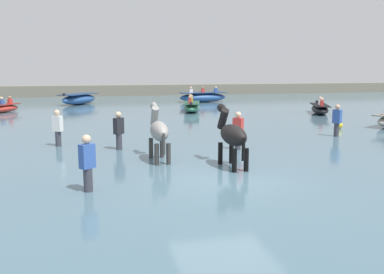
{
  "coord_description": "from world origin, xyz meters",
  "views": [
    {
      "loc": [
        -3.11,
        -9.68,
        3.07
      ],
      "look_at": [
        -0.07,
        3.32,
        0.85
      ],
      "focal_mm": 39.13,
      "sensor_mm": 36.0,
      "label": 1
    }
  ],
  "objects_px": {
    "boat_far_inshore": "(2,108)",
    "person_onlooker_right": "(88,169)",
    "boat_mid_outer": "(320,109)",
    "boat_distant_east": "(79,99)",
    "person_wading_mid": "(238,134)",
    "boat_near_port": "(192,107)",
    "person_spectator_far": "(337,123)",
    "horse_trailing_black": "(232,136)",
    "person_onlooker_left": "(58,132)",
    "channel_buoy": "(339,125)",
    "person_wading_close": "(119,134)",
    "horse_lead_grey": "(159,132)",
    "boat_near_starboard": "(203,97)"
  },
  "relations": [
    {
      "from": "boat_far_inshore",
      "to": "person_spectator_far",
      "type": "distance_m",
      "value": 19.63
    },
    {
      "from": "horse_lead_grey",
      "to": "boat_near_port",
      "type": "distance_m",
      "value": 13.89
    },
    {
      "from": "boat_far_inshore",
      "to": "person_onlooker_right",
      "type": "xyz_separation_m",
      "value": [
        5.33,
        -18.26,
        0.25
      ]
    },
    {
      "from": "boat_far_inshore",
      "to": "person_onlooker_right",
      "type": "bearing_deg",
      "value": -73.74
    },
    {
      "from": "boat_near_port",
      "to": "person_spectator_far",
      "type": "distance_m",
      "value": 11.08
    },
    {
      "from": "person_onlooker_left",
      "to": "channel_buoy",
      "type": "bearing_deg",
      "value": 7.49
    },
    {
      "from": "boat_distant_east",
      "to": "channel_buoy",
      "type": "relative_size",
      "value": 4.91
    },
    {
      "from": "person_onlooker_right",
      "to": "person_wading_mid",
      "type": "bearing_deg",
      "value": 38.22
    },
    {
      "from": "horse_trailing_black",
      "to": "person_onlooker_right",
      "type": "distance_m",
      "value": 4.14
    },
    {
      "from": "person_wading_mid",
      "to": "boat_distant_east",
      "type": "bearing_deg",
      "value": 106.67
    },
    {
      "from": "horse_lead_grey",
      "to": "channel_buoy",
      "type": "height_order",
      "value": "horse_lead_grey"
    },
    {
      "from": "boat_distant_east",
      "to": "boat_near_starboard",
      "type": "bearing_deg",
      "value": 0.05
    },
    {
      "from": "boat_far_inshore",
      "to": "person_wading_mid",
      "type": "xyz_separation_m",
      "value": [
        10.16,
        -14.45,
        0.25
      ]
    },
    {
      "from": "boat_mid_outer",
      "to": "channel_buoy",
      "type": "bearing_deg",
      "value": -112.39
    },
    {
      "from": "boat_mid_outer",
      "to": "person_spectator_far",
      "type": "height_order",
      "value": "person_spectator_far"
    },
    {
      "from": "boat_distant_east",
      "to": "person_wading_close",
      "type": "xyz_separation_m",
      "value": [
        1.87,
        -18.31,
        0.13
      ]
    },
    {
      "from": "boat_near_port",
      "to": "person_wading_mid",
      "type": "xyz_separation_m",
      "value": [
        -1.25,
        -12.21,
        0.21
      ]
    },
    {
      "from": "boat_distant_east",
      "to": "person_wading_mid",
      "type": "bearing_deg",
      "value": -73.33
    },
    {
      "from": "boat_near_port",
      "to": "person_onlooker_left",
      "type": "bearing_deg",
      "value": -125.07
    },
    {
      "from": "boat_mid_outer",
      "to": "person_onlooker_left",
      "type": "bearing_deg",
      "value": -152.7
    },
    {
      "from": "person_wading_close",
      "to": "person_spectator_far",
      "type": "bearing_deg",
      "value": 5.24
    },
    {
      "from": "person_spectator_far",
      "to": "person_onlooker_left",
      "type": "bearing_deg",
      "value": 178.37
    },
    {
      "from": "boat_far_inshore",
      "to": "horse_trailing_black",
      "type": "bearing_deg",
      "value": -61.32
    },
    {
      "from": "boat_near_port",
      "to": "person_spectator_far",
      "type": "relative_size",
      "value": 1.92
    },
    {
      "from": "person_onlooker_right",
      "to": "boat_mid_outer",
      "type": "bearing_deg",
      "value": 44.84
    },
    {
      "from": "boat_distant_east",
      "to": "boat_far_inshore",
      "type": "distance_m",
      "value": 6.49
    },
    {
      "from": "horse_lead_grey",
      "to": "boat_mid_outer",
      "type": "bearing_deg",
      "value": 42.84
    },
    {
      "from": "boat_mid_outer",
      "to": "boat_far_inshore",
      "type": "bearing_deg",
      "value": 164.91
    },
    {
      "from": "person_spectator_far",
      "to": "person_wading_close",
      "type": "xyz_separation_m",
      "value": [
        -8.63,
        -0.79,
        0.0
      ]
    },
    {
      "from": "boat_distant_east",
      "to": "boat_far_inshore",
      "type": "xyz_separation_m",
      "value": [
        -4.41,
        -4.77,
        -0.13
      ]
    },
    {
      "from": "person_onlooker_left",
      "to": "person_spectator_far",
      "type": "relative_size",
      "value": 1.0
    },
    {
      "from": "person_wading_mid",
      "to": "person_spectator_far",
      "type": "bearing_deg",
      "value": 19.65
    },
    {
      "from": "person_spectator_far",
      "to": "channel_buoy",
      "type": "distance_m",
      "value": 2.32
    },
    {
      "from": "horse_trailing_black",
      "to": "boat_mid_outer",
      "type": "relative_size",
      "value": 0.66
    },
    {
      "from": "person_onlooker_left",
      "to": "boat_far_inshore",
      "type": "bearing_deg",
      "value": 108.83
    },
    {
      "from": "boat_mid_outer",
      "to": "person_wading_mid",
      "type": "distance_m",
      "value": 12.68
    },
    {
      "from": "horse_trailing_black",
      "to": "person_onlooker_right",
      "type": "relative_size",
      "value": 1.25
    },
    {
      "from": "person_wading_mid",
      "to": "channel_buoy",
      "type": "height_order",
      "value": "person_wading_mid"
    },
    {
      "from": "person_wading_mid",
      "to": "person_onlooker_right",
      "type": "bearing_deg",
      "value": -141.78
    },
    {
      "from": "person_spectator_far",
      "to": "boat_near_starboard",
      "type": "bearing_deg",
      "value": 93.06
    },
    {
      "from": "person_wading_close",
      "to": "horse_trailing_black",
      "type": "bearing_deg",
      "value": -48.05
    },
    {
      "from": "boat_near_starboard",
      "to": "person_spectator_far",
      "type": "height_order",
      "value": "person_spectator_far"
    },
    {
      "from": "channel_buoy",
      "to": "boat_mid_outer",
      "type": "bearing_deg",
      "value": 67.61
    },
    {
      "from": "boat_mid_outer",
      "to": "person_onlooker_right",
      "type": "xyz_separation_m",
      "value": [
        -13.31,
        -13.24,
        0.24
      ]
    },
    {
      "from": "boat_far_inshore",
      "to": "boat_near_port",
      "type": "height_order",
      "value": "boat_near_port"
    },
    {
      "from": "boat_mid_outer",
      "to": "person_onlooker_right",
      "type": "distance_m",
      "value": 18.77
    },
    {
      "from": "horse_trailing_black",
      "to": "person_wading_mid",
      "type": "relative_size",
      "value": 1.25
    },
    {
      "from": "person_onlooker_left",
      "to": "person_wading_mid",
      "type": "relative_size",
      "value": 1.0
    },
    {
      "from": "boat_distant_east",
      "to": "channel_buoy",
      "type": "bearing_deg",
      "value": -52.92
    },
    {
      "from": "person_wading_mid",
      "to": "person_spectator_far",
      "type": "xyz_separation_m",
      "value": [
        4.75,
        1.7,
        0.0
      ]
    }
  ]
}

